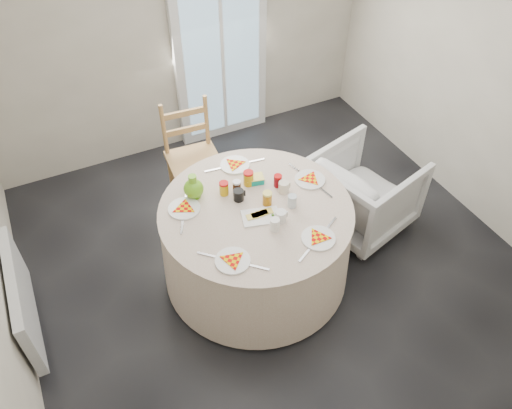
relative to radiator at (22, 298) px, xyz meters
name	(u,v)px	position (x,y,z in m)	size (l,w,h in m)	color
floor	(272,260)	(1.94, -0.20, -0.38)	(4.00, 4.00, 0.00)	black
wall_back	(178,27)	(1.94, 1.80, 0.92)	(4.00, 0.02, 2.60)	#BCB5A3
wall_right	(492,75)	(3.94, -0.20, 0.92)	(0.02, 4.00, 2.60)	#BCB5A3
glass_door	(220,45)	(2.34, 1.75, 0.67)	(1.00, 0.08, 2.10)	silver
radiator	(22,298)	(0.00, 0.00, 0.00)	(0.07, 1.00, 0.55)	silver
table	(256,243)	(1.76, -0.26, -0.01)	(1.51, 1.51, 0.77)	beige
wooden_chair	(194,163)	(1.64, 0.79, 0.09)	(0.46, 0.44, 1.04)	#B58150
armchair	(364,190)	(2.89, -0.13, 0.01)	(0.80, 0.75, 0.82)	silver
place_settings	(256,207)	(1.76, -0.26, 0.39)	(1.31, 1.31, 0.02)	white
jar_cluster	(250,184)	(1.80, -0.05, 0.44)	(0.47, 0.24, 0.14)	brown
butter_tub	(255,179)	(1.88, 0.02, 0.41)	(0.14, 0.10, 0.06)	#079685
green_pitcher	(193,185)	(1.39, 0.07, 0.49)	(0.15, 0.15, 0.20)	#65B41C
cheese_platter	(261,216)	(1.75, -0.35, 0.39)	(0.28, 0.18, 0.04)	silver
mugs_glasses	(267,197)	(1.86, -0.23, 0.43)	(0.61, 0.61, 0.11)	#9F9F9F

